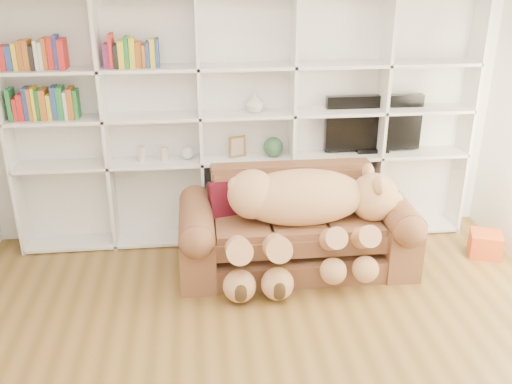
{
  "coord_description": "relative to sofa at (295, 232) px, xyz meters",
  "views": [
    {
      "loc": [
        -0.48,
        -2.93,
        2.73
      ],
      "look_at": [
        0.02,
        1.63,
        0.78
      ],
      "focal_mm": 40.0,
      "sensor_mm": 36.0,
      "label": 1
    }
  ],
  "objects": [
    {
      "name": "snow_globe",
      "position": [
        -0.96,
        0.61,
        0.6
      ],
      "size": [
        0.12,
        0.12,
        0.12
      ],
      "primitive_type": "sphere",
      "color": "silver",
      "rests_on": "bookshelf"
    },
    {
      "name": "tv",
      "position": [
        0.87,
        0.66,
        0.81
      ],
      "size": [
        0.97,
        0.18,
        0.57
      ],
      "color": "black",
      "rests_on": "bookshelf"
    },
    {
      "name": "figurine_short",
      "position": [
        -1.18,
        0.61,
        0.6
      ],
      "size": [
        0.08,
        0.08,
        0.13
      ],
      "primitive_type": "cylinder",
      "rotation": [
        0.0,
        0.0,
        -0.11
      ],
      "color": "beige",
      "rests_on": "bookshelf"
    },
    {
      "name": "bookshelf",
      "position": [
        -0.63,
        0.67,
        0.97
      ],
      "size": [
        4.43,
        0.35,
        2.4
      ],
      "color": "white",
      "rests_on": "floor"
    },
    {
      "name": "sofa",
      "position": [
        0.0,
        0.0,
        0.0
      ],
      "size": [
        2.12,
        0.91,
        0.89
      ],
      "color": "brown",
      "rests_on": "floor"
    },
    {
      "name": "gift_box",
      "position": [
        1.86,
        -0.03,
        -0.22
      ],
      "size": [
        0.37,
        0.35,
        0.23
      ],
      "primitive_type": "cube",
      "rotation": [
        0.0,
        0.0,
        -0.35
      ],
      "color": "#C94C1A",
      "rests_on": "floor"
    },
    {
      "name": "shelf_vase",
      "position": [
        -0.31,
        0.61,
        1.08
      ],
      "size": [
        0.23,
        0.23,
        0.19
      ],
      "primitive_type": "imported",
      "rotation": [
        0.0,
        0.0,
        -0.27
      ],
      "color": "beige",
      "rests_on": "bookshelf"
    },
    {
      "name": "throw_pillow",
      "position": [
        -0.6,
        0.15,
        0.29
      ],
      "size": [
        0.38,
        0.27,
        0.36
      ],
      "primitive_type": "cube",
      "rotation": [
        -0.24,
        0.0,
        0.24
      ],
      "color": "#550E22",
      "rests_on": "sofa"
    },
    {
      "name": "green_vase",
      "position": [
        -0.13,
        0.61,
        0.63
      ],
      "size": [
        0.2,
        0.2,
        0.2
      ],
      "primitive_type": "sphere",
      "color": "#2B5334",
      "rests_on": "bookshelf"
    },
    {
      "name": "picture_frame",
      "position": [
        -0.48,
        0.61,
        0.64
      ],
      "size": [
        0.17,
        0.07,
        0.21
      ],
      "primitive_type": "cube",
      "rotation": [
        0.0,
        0.0,
        0.3
      ],
      "color": "brown",
      "rests_on": "bookshelf"
    },
    {
      "name": "teddy_bear",
      "position": [
        0.04,
        -0.18,
        0.29
      ],
      "size": [
        1.68,
        0.9,
        0.98
      ],
      "rotation": [
        0.0,
        0.0,
        -0.13
      ],
      "color": "tan",
      "rests_on": "sofa"
    },
    {
      "name": "figurine_tall",
      "position": [
        -1.4,
        0.61,
        0.6
      ],
      "size": [
        0.08,
        0.08,
        0.15
      ],
      "primitive_type": "cylinder",
      "rotation": [
        0.0,
        0.0,
        0.17
      ],
      "color": "beige",
      "rests_on": "bookshelf"
    },
    {
      "name": "wall_back",
      "position": [
        -0.39,
        0.81,
        1.01
      ],
      "size": [
        5.0,
        0.02,
        2.7
      ],
      "primitive_type": "cube",
      "color": "white",
      "rests_on": "floor"
    }
  ]
}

